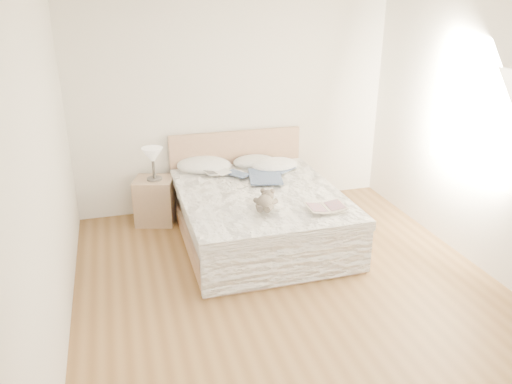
{
  "coord_description": "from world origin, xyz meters",
  "views": [
    {
      "loc": [
        -1.46,
        -3.76,
        2.64
      ],
      "look_at": [
        -0.06,
        1.05,
        0.62
      ],
      "focal_mm": 35.0,
      "sensor_mm": 36.0,
      "label": 1
    }
  ],
  "objects_px": {
    "childrens_book": "(326,208)",
    "teddy_bear": "(264,208)",
    "table_lamp": "(153,157)",
    "photo_book": "(217,173)",
    "bed": "(258,213)",
    "nightstand": "(155,201)"
  },
  "relations": [
    {
      "from": "table_lamp",
      "to": "photo_book",
      "type": "relative_size",
      "value": 1.31
    },
    {
      "from": "bed",
      "to": "teddy_bear",
      "type": "bearing_deg",
      "value": -100.51
    },
    {
      "from": "childrens_book",
      "to": "teddy_bear",
      "type": "distance_m",
      "value": 0.62
    },
    {
      "from": "table_lamp",
      "to": "teddy_bear",
      "type": "distance_m",
      "value": 1.66
    },
    {
      "from": "bed",
      "to": "teddy_bear",
      "type": "xyz_separation_m",
      "value": [
        -0.12,
        -0.64,
        0.34
      ]
    },
    {
      "from": "nightstand",
      "to": "table_lamp",
      "type": "height_order",
      "value": "table_lamp"
    },
    {
      "from": "photo_book",
      "to": "childrens_book",
      "type": "bearing_deg",
      "value": -74.31
    },
    {
      "from": "nightstand",
      "to": "photo_book",
      "type": "relative_size",
      "value": 1.87
    },
    {
      "from": "table_lamp",
      "to": "teddy_bear",
      "type": "height_order",
      "value": "table_lamp"
    },
    {
      "from": "nightstand",
      "to": "photo_book",
      "type": "xyz_separation_m",
      "value": [
        0.73,
        -0.19,
        0.35
      ]
    },
    {
      "from": "table_lamp",
      "to": "photo_book",
      "type": "bearing_deg",
      "value": -12.81
    },
    {
      "from": "nightstand",
      "to": "teddy_bear",
      "type": "bearing_deg",
      "value": -54.9
    },
    {
      "from": "nightstand",
      "to": "teddy_bear",
      "type": "relative_size",
      "value": 1.84
    },
    {
      "from": "table_lamp",
      "to": "teddy_bear",
      "type": "relative_size",
      "value": 1.29
    },
    {
      "from": "childrens_book",
      "to": "teddy_bear",
      "type": "xyz_separation_m",
      "value": [
        -0.6,
        0.13,
        0.02
      ]
    },
    {
      "from": "nightstand",
      "to": "table_lamp",
      "type": "bearing_deg",
      "value": -62.77
    },
    {
      "from": "photo_book",
      "to": "nightstand",
      "type": "bearing_deg",
      "value": 148.91
    },
    {
      "from": "photo_book",
      "to": "teddy_bear",
      "type": "bearing_deg",
      "value": -95.71
    },
    {
      "from": "nightstand",
      "to": "bed",
      "type": "bearing_deg",
      "value": -34.22
    },
    {
      "from": "bed",
      "to": "photo_book",
      "type": "xyz_separation_m",
      "value": [
        -0.35,
        0.55,
        0.32
      ]
    },
    {
      "from": "bed",
      "to": "nightstand",
      "type": "height_order",
      "value": "bed"
    },
    {
      "from": "table_lamp",
      "to": "teddy_bear",
      "type": "bearing_deg",
      "value": -54.77
    }
  ]
}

